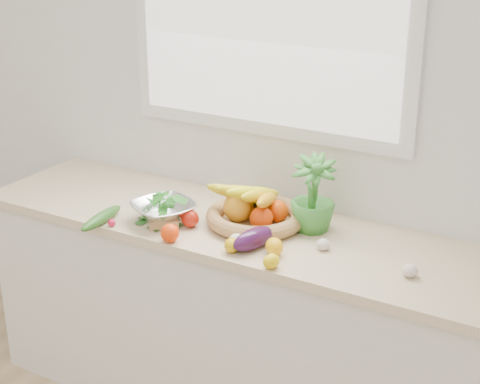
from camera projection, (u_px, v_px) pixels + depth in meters
The scene contains 20 objects.
back_wall at pixel (268, 100), 3.09m from camera, with size 4.50×0.02×2.70m, color white.
counter_cabinet at pixel (232, 321), 3.19m from camera, with size 2.20×0.58×0.86m, color silver.
countertop at pixel (232, 226), 3.03m from camera, with size 2.24×0.62×0.04m, color beige.
window_frame at pixel (267, 3), 2.93m from camera, with size 1.30×0.03×1.10m, color white.
window_pane at pixel (265, 3), 2.92m from camera, with size 1.18×0.01×0.98m, color white.
orange_loose at pixel (170, 233), 2.83m from camera, with size 0.07×0.07×0.07m, color #F93B07.
lemon_a at pixel (232, 245), 2.75m from camera, with size 0.06×0.07×0.06m, color gold.
lemon_b at pixel (271, 261), 2.63m from camera, with size 0.06×0.07×0.06m, color yellow.
lemon_c at pixel (274, 247), 2.73m from camera, with size 0.07×0.08×0.07m, color #FAB10D.
apple at pixel (190, 219), 2.96m from camera, with size 0.07×0.07×0.07m, color #A81B0D.
ginger at pixel (164, 224), 2.96m from camera, with size 0.12×0.05×0.04m, color tan.
garlic_a at pixel (410, 271), 2.57m from camera, with size 0.06×0.06×0.05m, color silver.
garlic_b at pixel (323, 244), 2.77m from camera, with size 0.05×0.05×0.04m, color white.
garlic_c at pixel (237, 240), 2.80m from camera, with size 0.06×0.06×0.05m, color silver.
eggplant at pixel (254, 239), 2.78m from camera, with size 0.08×0.20×0.08m, color #36103B.
cucumber at pixel (101, 218), 3.00m from camera, with size 0.05×0.27×0.05m, color #1E5418.
radish at pixel (112, 223), 2.97m from camera, with size 0.03×0.03×0.03m, color red.
potted_herb at pixel (313, 195), 2.90m from camera, with size 0.18×0.18×0.32m, color #3B8932.
fruit_basket at pixel (255, 211), 2.98m from camera, with size 0.54×0.54×0.20m.
colander_with_spinach at pixel (164, 207), 3.00m from camera, with size 0.33×0.33×0.13m.
Camera 1 is at (1.41, -0.42, 2.13)m, focal length 55.00 mm.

